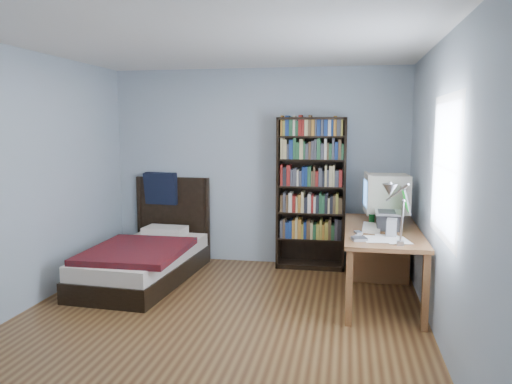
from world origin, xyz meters
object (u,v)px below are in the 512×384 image
at_px(desk_lamp, 392,196).
at_px(keyboard, 371,228).
at_px(crt_monitor, 386,194).
at_px(bed, 147,256).
at_px(laptop, 390,218).
at_px(bookshelf, 311,193).
at_px(desk, 378,247).
at_px(speaker, 392,228).
at_px(soda_can, 372,219).

relative_size(desk_lamp, keyboard, 1.36).
relative_size(crt_monitor, desk_lamp, 0.88).
bearing_deg(bed, laptop, -4.07).
xyz_separation_m(laptop, keyboard, (-0.19, -0.05, -0.10)).
relative_size(bookshelf, bed, 0.91).
bearing_deg(bookshelf, desk, -32.32).
distance_m(desk, speaker, 0.96).
xyz_separation_m(keyboard, bed, (-2.54, 0.24, -0.49)).
xyz_separation_m(desk_lamp, keyboard, (-0.10, 1.02, -0.47)).
bearing_deg(desk_lamp, desk, 89.76).
distance_m(crt_monitor, laptop, 0.47).
distance_m(laptop, bookshelf, 1.33).
bearing_deg(soda_can, desk_lamp, -85.91).
bearing_deg(desk_lamp, bed, 154.51).
height_order(crt_monitor, soda_can, crt_monitor).
bearing_deg(desk, keyboard, -101.68).
xyz_separation_m(desk_lamp, soda_can, (-0.09, 1.27, -0.43)).
height_order(desk, soda_can, soda_can).
bearing_deg(desk, bed, -173.75).
height_order(crt_monitor, bed, crt_monitor).
bearing_deg(speaker, soda_can, 114.69).
distance_m(crt_monitor, keyboard, 0.58).
bearing_deg(speaker, bed, 177.68).
bearing_deg(crt_monitor, desk_lamp, -92.33).
xyz_separation_m(keyboard, bookshelf, (-0.69, 1.04, 0.20)).
bearing_deg(soda_can, bed, -179.73).
xyz_separation_m(soda_can, bed, (-2.56, -0.01, -0.53)).
relative_size(desk, speaker, 9.72).
bearing_deg(desk, speaker, -86.03).
bearing_deg(bookshelf, soda_can, -48.15).
bearing_deg(laptop, speaker, -92.55).
bearing_deg(speaker, desk, 103.68).
xyz_separation_m(keyboard, soda_can, (0.01, 0.25, 0.04)).
distance_m(laptop, speaker, 0.38).
bearing_deg(soda_can, keyboard, -92.87).
distance_m(laptop, bed, 2.80).
distance_m(desk, soda_can, 0.47).
height_order(desk_lamp, keyboard, desk_lamp).
bearing_deg(desk_lamp, bookshelf, 111.10).
bearing_deg(crt_monitor, keyboard, -108.82).
bearing_deg(keyboard, soda_can, 90.59).
relative_size(laptop, soda_can, 3.79).
relative_size(laptop, speaker, 2.41).
xyz_separation_m(desk, soda_can, (-0.10, -0.28, 0.37)).
height_order(crt_monitor, speaker, crt_monitor).
distance_m(desk_lamp, bed, 3.08).
relative_size(desk, bed, 0.84).
relative_size(desk, keyboard, 3.91).
bearing_deg(bookshelf, bed, -156.70).
xyz_separation_m(speaker, bookshelf, (-0.86, 1.38, 0.13)).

